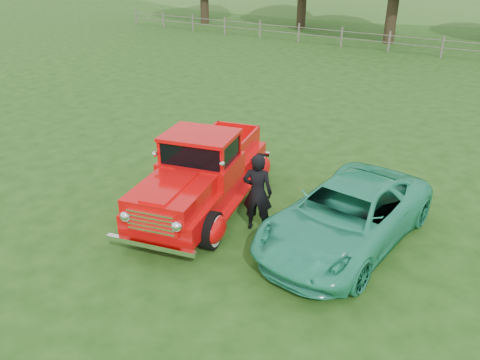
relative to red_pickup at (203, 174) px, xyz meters
The scene contains 6 objects.
ground 1.31m from the red_pickup, 76.27° to the right, with size 140.00×140.00×0.00m, color #1D4512.
distant_hills 58.82m from the red_pickup, 93.76° to the left, with size 116.00×60.00×18.00m.
fence_line 20.99m from the red_pickup, 89.32° to the left, with size 48.00×0.12×1.20m.
red_pickup is the anchor object (origin of this frame).
teal_sedan 3.31m from the red_pickup, ahead, with size 2.05×4.45×1.24m, color #2AA97D.
man 1.56m from the red_pickup, ahead, with size 0.62×0.41×1.69m, color black.
Camera 1 is at (5.81, -6.31, 5.22)m, focal length 35.00 mm.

